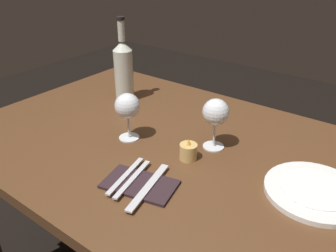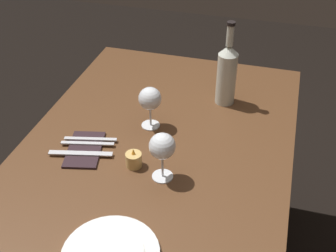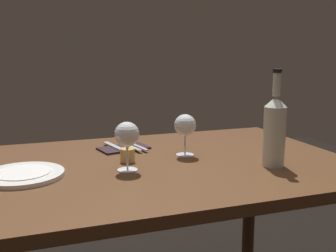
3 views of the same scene
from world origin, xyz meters
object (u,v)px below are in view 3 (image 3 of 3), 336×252
object	(u,v)px
votive_candle	(128,156)
table_knife	(116,147)
wine_glass_left	(127,136)
folded_napkin	(124,148)
fork_inner	(130,146)
fork_outer	(136,146)
wine_glass_right	(185,126)
dinner_plate	(23,174)
wine_bottle	(275,129)

from	to	relation	value
votive_candle	table_knife	xyz separation A→B (m)	(0.00, -0.18, -0.01)
wine_glass_left	folded_napkin	bearing A→B (deg)	-100.73
fork_inner	fork_outer	bearing A→B (deg)	180.00
wine_glass_right	fork_inner	world-z (taller)	wine_glass_right
wine_glass_right	folded_napkin	distance (m)	0.28
wine_glass_left	fork_outer	size ratio (longest dim) A/B	0.91
fork_outer	fork_inner	bearing A→B (deg)	0.00
fork_outer	wine_glass_right	bearing A→B (deg)	130.29
dinner_plate	table_knife	distance (m)	0.42
fork_outer	table_knife	size ratio (longest dim) A/B	0.85
table_knife	folded_napkin	bearing A→B (deg)	180.00
wine_glass_left	fork_outer	bearing A→B (deg)	-110.01
wine_glass_right	wine_bottle	bearing A→B (deg)	135.45
wine_glass_left	table_knife	world-z (taller)	wine_glass_left
fork_inner	wine_glass_left	bearing A→B (deg)	74.52
folded_napkin	table_knife	distance (m)	0.03
votive_candle	table_knife	size ratio (longest dim) A/B	0.32
folded_napkin	fork_inner	distance (m)	0.03
dinner_plate	fork_inner	xyz separation A→B (m)	(-0.40, -0.24, 0.00)
fork_inner	table_knife	xyz separation A→B (m)	(0.05, 0.00, 0.00)
wine_bottle	dinner_plate	bearing A→B (deg)	-10.84
votive_candle	table_knife	bearing A→B (deg)	-89.59
table_knife	fork_outer	bearing A→B (deg)	180.00
wine_bottle	votive_candle	distance (m)	0.51
wine_glass_left	wine_bottle	world-z (taller)	wine_bottle
wine_glass_right	dinner_plate	size ratio (longest dim) A/B	0.62
wine_glass_right	votive_candle	size ratio (longest dim) A/B	2.32
votive_candle	fork_outer	xyz separation A→B (m)	(-0.08, -0.18, -0.01)
wine_bottle	table_knife	size ratio (longest dim) A/B	1.56
table_knife	wine_bottle	bearing A→B (deg)	138.89
votive_candle	folded_napkin	world-z (taller)	votive_candle
table_knife	votive_candle	bearing A→B (deg)	90.41
fork_inner	table_knife	distance (m)	0.05
fork_inner	votive_candle	bearing A→B (deg)	73.72
fork_outer	wine_glass_left	bearing A→B (deg)	69.99
fork_inner	wine_bottle	bearing A→B (deg)	135.20
dinner_plate	fork_outer	xyz separation A→B (m)	(-0.43, -0.24, 0.00)
wine_glass_right	folded_napkin	size ratio (longest dim) A/B	0.74
wine_glass_left	wine_glass_right	distance (m)	0.27
fork_inner	fork_outer	size ratio (longest dim) A/B	1.00
wine_glass_right	fork_inner	bearing A→B (deg)	-45.13
fork_outer	table_knife	xyz separation A→B (m)	(0.08, 0.00, 0.00)
wine_glass_left	wine_glass_right	size ratio (longest dim) A/B	1.04
dinner_plate	fork_inner	size ratio (longest dim) A/B	1.41
wine_glass_right	fork_inner	xyz separation A→B (m)	(0.17, -0.17, -0.10)
folded_napkin	table_knife	world-z (taller)	table_knife
dinner_plate	folded_napkin	xyz separation A→B (m)	(-0.38, -0.24, -0.00)
votive_candle	fork_inner	world-z (taller)	votive_candle
votive_candle	wine_glass_left	bearing A→B (deg)	75.98
wine_glass_left	table_knife	bearing A→B (deg)	-94.84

